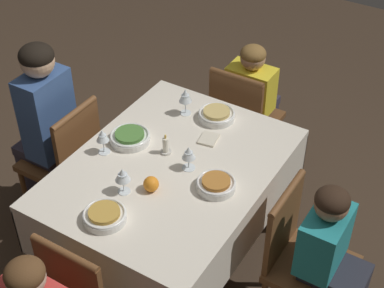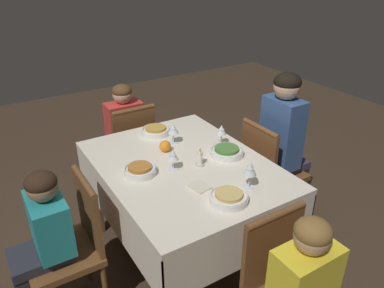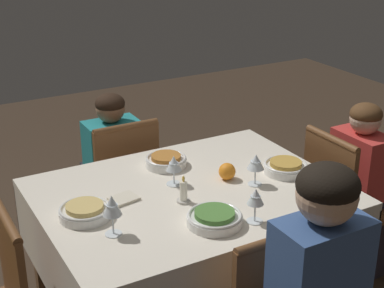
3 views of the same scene
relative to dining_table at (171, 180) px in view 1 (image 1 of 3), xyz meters
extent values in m
plane|color=#3D2D21|center=(0.00, 0.00, -0.67)|extent=(8.00, 8.00, 0.00)
cube|color=silver|center=(0.00, 0.00, 0.09)|extent=(1.31, 0.99, 0.04)
cube|color=silver|center=(0.00, 0.49, -0.08)|extent=(1.31, 0.01, 0.29)
cube|color=silver|center=(0.00, -0.49, -0.08)|extent=(1.31, 0.01, 0.29)
cube|color=silver|center=(0.65, 0.00, -0.08)|extent=(0.01, 0.99, 0.29)
cube|color=silver|center=(-0.65, 0.00, -0.08)|extent=(0.01, 0.99, 0.29)
cube|color=brown|center=(0.58, 0.43, -0.30)|extent=(0.06, 0.06, 0.74)
cube|color=brown|center=(-0.58, 0.43, -0.30)|extent=(0.06, 0.06, 0.74)
cube|color=brown|center=(0.58, -0.43, -0.30)|extent=(0.06, 0.06, 0.74)
cube|color=brown|center=(0.00, 0.82, -0.23)|extent=(0.40, 0.40, 0.04)
cube|color=brown|center=(0.00, 0.64, -0.01)|extent=(0.36, 0.03, 0.41)
cylinder|color=brown|center=(0.00, 0.64, 0.20)|extent=(0.36, 0.04, 0.04)
cylinder|color=brown|center=(0.17, 0.99, -0.46)|extent=(0.03, 0.03, 0.41)
cylinder|color=brown|center=(-0.17, 0.99, -0.46)|extent=(0.03, 0.03, 0.41)
cylinder|color=brown|center=(0.17, 0.65, -0.46)|extent=(0.03, 0.03, 0.41)
cylinder|color=brown|center=(-0.17, 0.65, -0.46)|extent=(0.03, 0.03, 0.41)
cube|color=brown|center=(0.98, 0.04, -0.23)|extent=(0.40, 0.40, 0.04)
cube|color=brown|center=(0.79, 0.04, -0.01)|extent=(0.03, 0.36, 0.41)
cylinder|color=brown|center=(0.79, 0.04, 0.20)|extent=(0.04, 0.36, 0.04)
cylinder|color=brown|center=(1.15, -0.13, -0.46)|extent=(0.03, 0.03, 0.41)
cylinder|color=brown|center=(1.15, 0.21, -0.46)|extent=(0.03, 0.03, 0.41)
cylinder|color=brown|center=(0.80, -0.13, -0.46)|extent=(0.03, 0.03, 0.41)
cylinder|color=brown|center=(0.80, 0.21, -0.46)|extent=(0.03, 0.03, 0.41)
cube|color=brown|center=(-0.79, 0.01, -0.01)|extent=(0.03, 0.36, 0.41)
cylinder|color=brown|center=(-0.79, 0.01, 0.20)|extent=(0.04, 0.36, 0.04)
cube|color=brown|center=(0.03, -0.82, -0.23)|extent=(0.40, 0.40, 0.04)
cube|color=brown|center=(0.03, -0.64, -0.01)|extent=(0.36, 0.03, 0.41)
cylinder|color=brown|center=(0.03, -0.64, 0.20)|extent=(0.36, 0.04, 0.04)
cylinder|color=brown|center=(0.20, -0.99, -0.46)|extent=(0.03, 0.03, 0.41)
cylinder|color=brown|center=(0.20, -0.65, -0.46)|extent=(0.03, 0.03, 0.41)
cube|color=#383342|center=(0.00, 1.02, -0.44)|extent=(0.23, 0.14, 0.45)
cube|color=#383342|center=(0.00, 0.93, -0.18)|extent=(0.24, 0.31, 0.06)
cube|color=#38568E|center=(0.00, 0.85, 0.11)|extent=(0.30, 0.18, 0.53)
sphere|color=#D6A884|center=(0.00, 0.85, 0.47)|extent=(0.19, 0.19, 0.19)
ellipsoid|color=black|center=(0.00, 0.85, 0.50)|extent=(0.19, 0.19, 0.13)
cube|color=#383342|center=(1.18, 0.04, -0.44)|extent=(0.14, 0.22, 0.45)
cube|color=#383342|center=(1.09, 0.04, -0.18)|extent=(0.31, 0.24, 0.06)
cube|color=yellow|center=(1.01, 0.04, 0.00)|extent=(0.18, 0.30, 0.30)
sphere|color=tan|center=(1.01, 0.04, 0.23)|extent=(0.16, 0.16, 0.16)
ellipsoid|color=brown|center=(1.01, 0.04, 0.26)|extent=(0.16, 0.16, 0.11)
sphere|color=beige|center=(-1.01, 0.01, 0.26)|extent=(0.16, 0.16, 0.16)
ellipsoid|color=brown|center=(-1.01, 0.01, 0.29)|extent=(0.16, 0.16, 0.11)
cube|color=#282833|center=(0.03, -0.93, -0.18)|extent=(0.24, 0.31, 0.06)
cube|color=teal|center=(0.03, -0.85, 0.00)|extent=(0.30, 0.18, 0.31)
sphere|color=#9E7051|center=(0.03, -0.85, 0.24)|extent=(0.16, 0.16, 0.16)
ellipsoid|color=black|center=(0.03, -0.85, 0.26)|extent=(0.16, 0.16, 0.11)
cylinder|color=white|center=(0.06, 0.30, 0.12)|extent=(0.22, 0.22, 0.04)
torus|color=white|center=(0.06, 0.30, 0.14)|extent=(0.22, 0.22, 0.01)
cylinder|color=#4C7F38|center=(0.06, 0.30, 0.15)|extent=(0.16, 0.16, 0.02)
cylinder|color=white|center=(-0.09, 0.36, 0.11)|extent=(0.07, 0.07, 0.00)
cylinder|color=white|center=(-0.09, 0.36, 0.15)|extent=(0.01, 0.01, 0.08)
cone|color=white|center=(-0.09, 0.36, 0.22)|extent=(0.07, 0.07, 0.07)
cylinder|color=white|center=(-0.09, 0.36, 0.20)|extent=(0.04, 0.04, 0.03)
cylinder|color=white|center=(0.48, 0.00, 0.12)|extent=(0.21, 0.21, 0.04)
torus|color=white|center=(0.48, 0.00, 0.14)|extent=(0.21, 0.21, 0.01)
cylinder|color=tan|center=(0.48, 0.00, 0.15)|extent=(0.15, 0.15, 0.02)
cylinder|color=white|center=(0.43, 0.18, 0.11)|extent=(0.07, 0.07, 0.00)
cylinder|color=white|center=(0.43, 0.18, 0.15)|extent=(0.01, 0.01, 0.08)
cone|color=white|center=(0.43, 0.18, 0.23)|extent=(0.08, 0.08, 0.08)
cylinder|color=white|center=(0.43, 0.18, 0.21)|extent=(0.05, 0.05, 0.04)
cylinder|color=white|center=(-0.48, 0.05, 0.12)|extent=(0.21, 0.21, 0.04)
torus|color=white|center=(-0.48, 0.05, 0.14)|extent=(0.20, 0.20, 0.01)
cylinder|color=gold|center=(-0.48, 0.05, 0.15)|extent=(0.15, 0.15, 0.02)
cylinder|color=white|center=(-0.28, 0.09, 0.11)|extent=(0.06, 0.06, 0.00)
cylinder|color=white|center=(-0.28, 0.09, 0.15)|extent=(0.01, 0.01, 0.07)
cone|color=white|center=(-0.28, 0.09, 0.22)|extent=(0.08, 0.08, 0.07)
cylinder|color=white|center=(-0.28, 0.09, 0.20)|extent=(0.05, 0.05, 0.03)
cylinder|color=white|center=(-0.03, -0.29, 0.12)|extent=(0.20, 0.20, 0.04)
torus|color=white|center=(-0.03, -0.29, 0.14)|extent=(0.19, 0.19, 0.01)
cylinder|color=#B2702D|center=(-0.03, -0.29, 0.15)|extent=(0.14, 0.14, 0.02)
cylinder|color=white|center=(0.03, -0.09, 0.11)|extent=(0.07, 0.07, 0.00)
cylinder|color=white|center=(0.03, -0.09, 0.14)|extent=(0.01, 0.01, 0.07)
cone|color=white|center=(0.03, -0.09, 0.21)|extent=(0.07, 0.07, 0.07)
cylinder|color=white|center=(0.03, -0.09, 0.19)|extent=(0.04, 0.04, 0.03)
cylinder|color=beige|center=(0.08, 0.08, 0.11)|extent=(0.06, 0.06, 0.01)
cylinder|color=white|center=(0.08, 0.08, 0.16)|extent=(0.03, 0.03, 0.09)
ellipsoid|color=#F9C64C|center=(0.08, 0.08, 0.21)|extent=(0.01, 0.01, 0.03)
sphere|color=orange|center=(-0.20, -0.02, 0.14)|extent=(0.08, 0.08, 0.08)
cube|color=beige|center=(0.29, -0.06, 0.11)|extent=(0.13, 0.11, 0.01)
camera|label=1|loc=(-1.91, -1.29, 2.10)|focal=55.00mm
camera|label=2|loc=(1.78, -1.04, 1.29)|focal=35.00mm
camera|label=3|loc=(1.12, 2.02, 1.28)|focal=55.00mm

